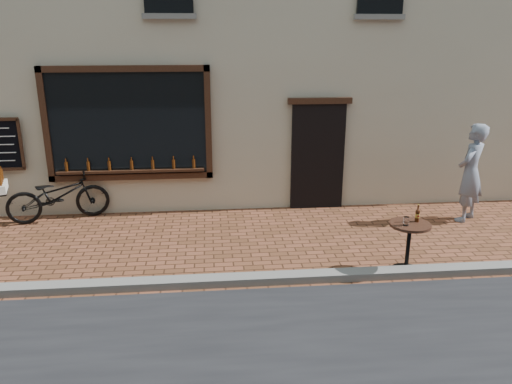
{
  "coord_description": "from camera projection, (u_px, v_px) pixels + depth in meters",
  "views": [
    {
      "loc": [
        -0.33,
        -6.44,
        3.55
      ],
      "look_at": [
        0.4,
        1.2,
        1.1
      ],
      "focal_mm": 35.0,
      "sensor_mm": 36.0,
      "label": 1
    }
  ],
  "objects": [
    {
      "name": "kerb",
      "position": [
        236.0,
        280.0,
        7.39
      ],
      "size": [
        90.0,
        0.25,
        0.12
      ],
      "primitive_type": "cube",
      "color": "slate",
      "rests_on": "ground"
    },
    {
      "name": "pedestrian",
      "position": [
        471.0,
        173.0,
        9.66
      ],
      "size": [
        0.84,
        0.81,
        1.93
      ],
      "primitive_type": "imported",
      "rotation": [
        0.0,
        0.0,
        3.86
      ],
      "color": "gray",
      "rests_on": "ground"
    },
    {
      "name": "cargo_bicycle",
      "position": [
        56.0,
        195.0,
        9.78
      ],
      "size": [
        2.3,
        1.21,
        1.08
      ],
      "rotation": [
        0.0,
        0.0,
        1.85
      ],
      "color": "black",
      "rests_on": "ground"
    },
    {
      "name": "bistro_table",
      "position": [
        409.0,
        237.0,
        7.62
      ],
      "size": [
        0.63,
        0.63,
        1.07
      ],
      "color": "black",
      "rests_on": "ground"
    },
    {
      "name": "ground",
      "position": [
        237.0,
        290.0,
        7.22
      ],
      "size": [
        90.0,
        90.0,
        0.0
      ],
      "primitive_type": "plane",
      "color": "brown",
      "rests_on": "ground"
    }
  ]
}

